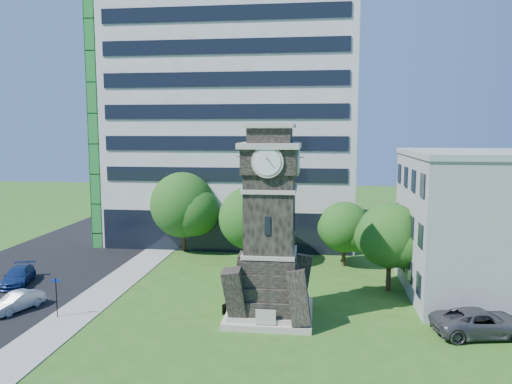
# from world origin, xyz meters

# --- Properties ---
(ground) EXTENTS (160.00, 160.00, 0.00)m
(ground) POSITION_xyz_m (0.00, 0.00, 0.00)
(ground) COLOR #2C5518
(ground) RESTS_ON ground
(sidewalk) EXTENTS (3.00, 70.00, 0.06)m
(sidewalk) POSITION_xyz_m (-9.50, 5.00, 0.03)
(sidewalk) COLOR gray
(sidewalk) RESTS_ON ground
(clock_tower) EXTENTS (5.40, 5.40, 12.22)m
(clock_tower) POSITION_xyz_m (3.00, 2.00, 5.28)
(clock_tower) COLOR #B8B0A1
(clock_tower) RESTS_ON ground
(office_tall) EXTENTS (26.20, 15.11, 28.60)m
(office_tall) POSITION_xyz_m (-3.20, 25.84, 14.22)
(office_tall) COLOR silver
(office_tall) RESTS_ON ground
(car_street_mid) EXTENTS (2.41, 3.87, 1.21)m
(car_street_mid) POSITION_xyz_m (-13.66, 1.03, 0.60)
(car_street_mid) COLOR #A8AAB0
(car_street_mid) RESTS_ON ground
(car_street_north) EXTENTS (3.08, 4.83, 1.30)m
(car_street_north) POSITION_xyz_m (-16.94, 6.34, 0.65)
(car_street_north) COLOR navy
(car_street_north) RESTS_ON ground
(car_east_lot) EXTENTS (6.00, 3.58, 1.56)m
(car_east_lot) POSITION_xyz_m (15.45, 0.54, 0.78)
(car_east_lot) COLOR #434347
(car_east_lot) RESTS_ON ground
(park_bench) EXTENTS (1.77, 0.47, 0.91)m
(park_bench) POSITION_xyz_m (0.87, 2.14, 0.48)
(park_bench) COLOR black
(park_bench) RESTS_ON ground
(street_sign) EXTENTS (0.62, 0.06, 2.58)m
(street_sign) POSITION_xyz_m (-10.36, 0.15, 1.62)
(street_sign) COLOR black
(street_sign) RESTS_ON ground
(tree_nw) EXTENTS (7.06, 6.42, 7.82)m
(tree_nw) POSITION_xyz_m (-6.99, 18.43, 4.43)
(tree_nw) COLOR #332114
(tree_nw) RESTS_ON ground
(tree_nc) EXTENTS (6.10, 5.55, 6.94)m
(tree_nc) POSITION_xyz_m (0.16, 14.37, 3.99)
(tree_nc) COLOR #332114
(tree_nc) RESTS_ON ground
(tree_ne) EXTENTS (4.88, 4.44, 5.70)m
(tree_ne) POSITION_xyz_m (8.37, 14.77, 3.34)
(tree_ne) COLOR #332114
(tree_ne) RESTS_ON ground
(tree_east) EXTENTS (5.27, 4.79, 6.57)m
(tree_east) POSITION_xyz_m (11.31, 8.29, 4.01)
(tree_east) COLOR #332114
(tree_east) RESTS_ON ground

